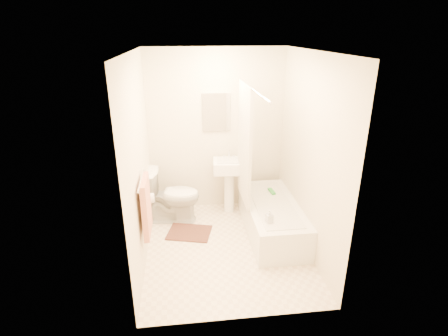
{
  "coord_description": "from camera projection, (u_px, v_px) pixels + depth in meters",
  "views": [
    {
      "loc": [
        -0.48,
        -3.77,
        2.6
      ],
      "look_at": [
        0.0,
        0.25,
        1.0
      ],
      "focal_mm": 28.0,
      "sensor_mm": 36.0,
      "label": 1
    }
  ],
  "objects": [
    {
      "name": "mirror",
      "position": [
        216.0,
        112.0,
        5.03
      ],
      "size": [
        0.4,
        0.03,
        0.55
      ],
      "primitive_type": "cube",
      "color": "white",
      "rests_on": "wall_back"
    },
    {
      "name": "floor",
      "position": [
        226.0,
        247.0,
        4.49
      ],
      "size": [
        2.4,
        2.4,
        0.0
      ],
      "primitive_type": "plane",
      "color": "beige",
      "rests_on": "ground"
    },
    {
      "name": "towel_bar",
      "position": [
        141.0,
        180.0,
        3.75
      ],
      "size": [
        0.02,
        0.6,
        0.02
      ],
      "primitive_type": "cylinder",
      "rotation": [
        1.57,
        0.0,
        0.0
      ],
      "color": "silver",
      "rests_on": "wall_left"
    },
    {
      "name": "wall_back",
      "position": [
        216.0,
        132.0,
        5.16
      ],
      "size": [
        2.0,
        0.02,
        2.4
      ],
      "primitive_type": "cube",
      "color": "beige",
      "rests_on": "ground"
    },
    {
      "name": "sink",
      "position": [
        229.0,
        184.0,
        5.22
      ],
      "size": [
        0.5,
        0.41,
        0.91
      ],
      "primitive_type": null,
      "rotation": [
        0.0,
        0.0,
        -0.09
      ],
      "color": "white",
      "rests_on": "floor"
    },
    {
      "name": "wall_left",
      "position": [
        139.0,
        164.0,
        3.94
      ],
      "size": [
        0.02,
        2.4,
        2.4
      ],
      "primitive_type": "cube",
      "color": "beige",
      "rests_on": "ground"
    },
    {
      "name": "scrub_brush",
      "position": [
        272.0,
        192.0,
        4.98
      ],
      "size": [
        0.07,
        0.19,
        0.04
      ],
      "primitive_type": "cube",
      "rotation": [
        0.0,
        0.0,
        0.11
      ],
      "color": "green",
      "rests_on": "bathtub"
    },
    {
      "name": "wall_right",
      "position": [
        310.0,
        156.0,
        4.16
      ],
      "size": [
        0.02,
        2.4,
        2.4
      ],
      "primitive_type": "cube",
      "color": "beige",
      "rests_on": "ground"
    },
    {
      "name": "ceiling",
      "position": [
        227.0,
        51.0,
        3.61
      ],
      "size": [
        2.4,
        2.4,
        0.0
      ],
      "primitive_type": "plane",
      "color": "white",
      "rests_on": "ground"
    },
    {
      "name": "bathtub",
      "position": [
        272.0,
        218.0,
        4.76
      ],
      "size": [
        0.68,
        1.55,
        0.44
      ],
      "primitive_type": null,
      "color": "white",
      "rests_on": "floor"
    },
    {
      "name": "shower_curtain",
      "position": [
        245.0,
        144.0,
        4.54
      ],
      "size": [
        0.04,
        0.8,
        1.55
      ],
      "primitive_type": "cube",
      "color": "silver",
      "rests_on": "curtain_rod"
    },
    {
      "name": "bath_mat",
      "position": [
        189.0,
        233.0,
        4.8
      ],
      "size": [
        0.66,
        0.56,
        0.02
      ],
      "primitive_type": "cube",
      "rotation": [
        0.0,
        0.0,
        -0.25
      ],
      "color": "#4C2A1A",
      "rests_on": "floor"
    },
    {
      "name": "toilet",
      "position": [
        172.0,
        196.0,
        5.01
      ],
      "size": [
        0.84,
        0.54,
        0.77
      ],
      "primitive_type": "imported",
      "rotation": [
        0.0,
        0.0,
        1.44
      ],
      "color": "white",
      "rests_on": "floor"
    },
    {
      "name": "soap_bottle",
      "position": [
        269.0,
        217.0,
        4.18
      ],
      "size": [
        0.1,
        0.1,
        0.17
      ],
      "primitive_type": "imported",
      "rotation": [
        0.0,
        0.0,
        0.28
      ],
      "color": "white",
      "rests_on": "bathtub"
    },
    {
      "name": "toilet_paper",
      "position": [
        149.0,
        198.0,
        4.24
      ],
      "size": [
        0.11,
        0.12,
        0.12
      ],
      "primitive_type": "cylinder",
      "rotation": [
        0.0,
        1.57,
        0.0
      ],
      "color": "white",
      "rests_on": "wall_left"
    },
    {
      "name": "towel",
      "position": [
        146.0,
        207.0,
        3.87
      ],
      "size": [
        0.06,
        0.45,
        0.66
      ],
      "primitive_type": "cube",
      "color": "#CC7266",
      "rests_on": "towel_bar"
    },
    {
      "name": "curtain_rod",
      "position": [
        252.0,
        88.0,
        3.88
      ],
      "size": [
        0.03,
        1.7,
        0.03
      ],
      "primitive_type": "cylinder",
      "rotation": [
        1.57,
        0.0,
        0.0
      ],
      "color": "silver",
      "rests_on": "wall_back"
    }
  ]
}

